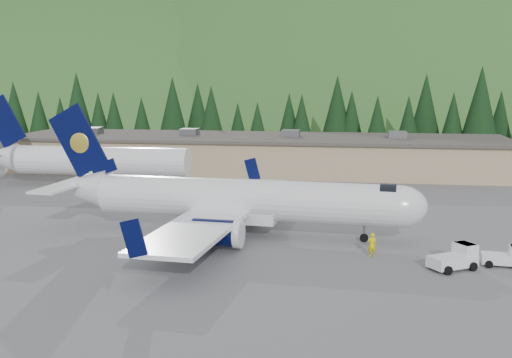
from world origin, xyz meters
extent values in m
plane|color=#5C5C61|center=(0.00, 0.00, 0.00)|extent=(600.00, 600.00, 0.00)
cylinder|color=white|center=(0.00, 0.00, 3.16)|extent=(26.25, 5.54, 3.50)
ellipsoid|color=white|center=(12.99, -1.03, 3.16)|extent=(4.81, 3.85, 3.50)
cylinder|color=black|center=(12.06, -0.95, 3.58)|extent=(1.53, 2.98, 2.88)
cone|color=white|center=(-15.77, 1.25, 3.54)|extent=(5.84, 3.93, 3.50)
cube|color=white|center=(-0.93, 0.07, 1.69)|extent=(7.66, 3.55, 0.93)
cube|color=white|center=(-1.86, 0.15, 2.23)|extent=(7.59, 31.94, 0.33)
cube|color=#040933|center=(-2.00, 16.03, 3.44)|extent=(1.89, 0.29, 2.67)
cube|color=#040933|center=(-4.49, -15.51, 3.44)|extent=(1.89, 0.29, 2.67)
cylinder|color=#040933|center=(-0.50, 5.45, 1.44)|extent=(4.06, 2.44, 2.14)
cylinder|color=white|center=(1.26, 5.31, 1.44)|extent=(0.74, 2.31, 2.27)
cube|color=white|center=(-0.50, 5.45, 1.95)|extent=(2.06, 0.39, 0.84)
cylinder|color=#040933|center=(-1.35, -5.31, 1.44)|extent=(4.06, 2.44, 2.14)
cylinder|color=white|center=(0.41, -5.45, 1.44)|extent=(0.74, 2.31, 2.27)
cube|color=white|center=(-1.35, -5.31, 1.95)|extent=(2.06, 0.39, 0.84)
cube|color=#040933|center=(-15.59, 1.23, 7.89)|extent=(5.76, 0.73, 6.83)
ellipsoid|color=gold|center=(-15.39, 1.40, 7.71)|extent=(1.85, 0.31, 1.84)
ellipsoid|color=gold|center=(-15.41, 1.03, 7.71)|extent=(1.85, 0.31, 1.84)
cube|color=#040933|center=(-13.17, 1.04, 5.47)|extent=(2.58, 0.43, 1.85)
cube|color=white|center=(-16.23, 1.28, 4.00)|extent=(3.33, 11.79, 0.20)
cylinder|color=slate|center=(10.20, -0.81, 0.84)|extent=(0.20, 0.20, 1.68)
cylinder|color=black|center=(10.20, -0.81, 0.35)|extent=(0.73, 0.32, 0.71)
cylinder|color=slate|center=(-2.59, 2.72, 0.93)|extent=(0.24, 0.24, 1.86)
cylinder|color=black|center=(-2.21, 2.70, 0.51)|extent=(1.05, 0.41, 1.02)
cylinder|color=black|center=(-2.96, 2.75, 0.51)|extent=(1.05, 0.41, 1.02)
cylinder|color=slate|center=(-2.98, -2.28, 0.93)|extent=(0.24, 0.24, 1.86)
cylinder|color=black|center=(-2.61, -2.31, 0.51)|extent=(1.05, 0.41, 1.02)
cylinder|color=black|center=(-3.35, -2.26, 0.51)|extent=(1.05, 0.41, 1.02)
cylinder|color=white|center=(-22.00, 22.00, 3.20)|extent=(22.00, 3.60, 3.60)
cube|color=#040933|center=(-35.00, 22.00, 8.00)|extent=(5.82, 0.28, 6.89)
cube|color=white|center=(16.36, -7.66, 0.62)|extent=(3.77, 3.28, 0.79)
cube|color=white|center=(17.31, -7.04, 1.30)|extent=(1.81, 1.94, 1.02)
cube|color=black|center=(17.31, -7.04, 1.75)|extent=(1.66, 1.79, 0.11)
cylinder|color=black|center=(16.81, -6.28, 0.32)|extent=(0.67, 0.55, 0.63)
cylinder|color=black|center=(17.80, -7.79, 0.32)|extent=(0.67, 0.55, 0.63)
cylinder|color=black|center=(14.92, -7.52, 0.32)|extent=(0.67, 0.55, 0.63)
cylinder|color=black|center=(15.91, -9.03, 0.32)|extent=(0.67, 0.55, 0.63)
cube|color=white|center=(20.09, -6.17, 0.53)|extent=(3.01, 1.70, 0.68)
cylinder|color=black|center=(19.20, -5.32, 0.27)|extent=(0.56, 0.26, 0.54)
cylinder|color=black|center=(19.06, -6.86, 0.27)|extent=(0.56, 0.26, 0.54)
cube|color=tan|center=(-5.00, 38.00, 2.40)|extent=(70.00, 16.00, 4.80)
cube|color=#47423D|center=(-5.00, 38.00, 4.95)|extent=(71.00, 17.00, 0.40)
cube|color=slate|center=(-30.00, 38.00, 5.60)|extent=(2.50, 2.50, 1.00)
cube|color=slate|center=(-15.00, 38.00, 5.60)|extent=(2.50, 2.50, 1.00)
cube|color=slate|center=(0.00, 38.00, 5.60)|extent=(2.50, 2.50, 1.00)
cube|color=slate|center=(15.00, 38.00, 5.60)|extent=(2.50, 2.50, 1.00)
imported|color=#E8D901|center=(10.76, -5.15, 0.93)|extent=(0.74, 0.55, 1.86)
cone|color=black|center=(-55.71, 61.16, 7.34)|extent=(5.38, 5.38, 11.01)
cone|color=black|center=(-50.69, 61.19, 6.28)|extent=(4.61, 4.61, 9.42)
cone|color=black|center=(-47.27, 63.09, 5.62)|extent=(4.12, 4.12, 8.43)
cone|color=black|center=(-42.05, 59.38, 8.29)|extent=(6.08, 6.08, 12.44)
cone|color=black|center=(-37.95, 59.34, 6.20)|extent=(4.55, 4.55, 9.30)
cone|color=black|center=(-35.07, 59.54, 6.25)|extent=(4.58, 4.58, 9.37)
cone|color=black|center=(-30.13, 60.77, 5.75)|extent=(4.22, 4.22, 8.62)
cone|color=black|center=(-24.68, 62.62, 7.83)|extent=(5.74, 5.74, 11.75)
cone|color=black|center=(-20.74, 65.99, 7.14)|extent=(5.24, 5.24, 10.71)
cone|color=black|center=(-16.08, 57.16, 6.96)|extent=(5.11, 5.11, 10.44)
cone|color=black|center=(-12.80, 64.99, 5.08)|extent=(3.73, 3.73, 7.62)
cone|color=black|center=(-7.51, 55.02, 5.39)|extent=(3.95, 3.95, 8.08)
cone|color=black|center=(-3.27, 66.38, 6.11)|extent=(4.48, 4.48, 9.16)
cone|color=black|center=(-0.80, 65.13, 6.03)|extent=(4.42, 4.42, 9.05)
cone|color=black|center=(5.61, 67.08, 8.00)|extent=(5.86, 5.86, 12.00)
cone|color=black|center=(8.30, 66.60, 6.41)|extent=(4.70, 4.70, 9.61)
cone|color=black|center=(12.73, 57.23, 6.03)|extent=(4.43, 4.43, 9.05)
cone|color=black|center=(18.10, 60.08, 6.03)|extent=(4.42, 4.42, 9.04)
cone|color=black|center=(21.38, 64.90, 8.15)|extent=(5.97, 5.97, 12.22)
cone|color=black|center=(25.63, 60.75, 6.36)|extent=(4.67, 4.67, 9.55)
cone|color=black|center=(29.93, 59.94, 8.89)|extent=(6.52, 6.52, 13.34)
cone|color=black|center=(34.32, 65.17, 6.47)|extent=(4.74, 4.74, 9.71)
ellipsoid|color=#2A5823|center=(-90.00, 170.00, -75.00)|extent=(336.00, 240.00, 240.00)
ellipsoid|color=#2A5823|center=(40.00, 200.00, -85.00)|extent=(420.00, 300.00, 300.00)
camera|label=1|loc=(9.43, -53.56, 13.62)|focal=45.00mm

